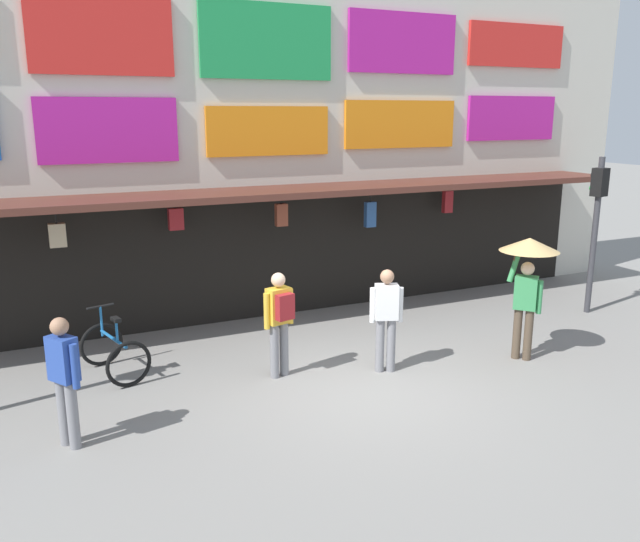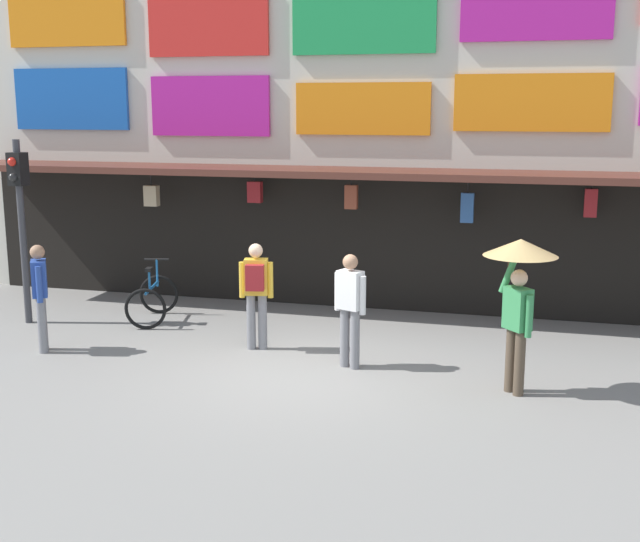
% 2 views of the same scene
% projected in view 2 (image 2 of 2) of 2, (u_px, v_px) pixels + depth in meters
% --- Properties ---
extents(ground_plane, '(80.00, 80.00, 0.00)m').
position_uv_depth(ground_plane, '(302.00, 373.00, 11.67)').
color(ground_plane, gray).
extents(shopfront, '(18.00, 2.60, 8.00)m').
position_uv_depth(shopfront, '(369.00, 94.00, 15.20)').
color(shopfront, beige).
rests_on(shopfront, ground).
extents(traffic_light_near, '(0.30, 0.34, 3.20)m').
position_uv_depth(traffic_light_near, '(20.00, 202.00, 13.94)').
color(traffic_light_near, '#38383D').
rests_on(traffic_light_near, ground).
extents(bicycle_parked, '(0.98, 1.30, 1.05)m').
position_uv_depth(bicycle_parked, '(152.00, 299.00, 14.39)').
color(bicycle_parked, black).
rests_on(bicycle_parked, ground).
extents(pedestrian_with_umbrella, '(0.96, 0.96, 2.08)m').
position_uv_depth(pedestrian_with_umbrella, '(519.00, 272.00, 10.51)').
color(pedestrian_with_umbrella, brown).
rests_on(pedestrian_with_umbrella, ground).
extents(pedestrian_in_yellow, '(0.38, 0.46, 1.68)m').
position_uv_depth(pedestrian_in_yellow, '(40.00, 292.00, 12.51)').
color(pedestrian_in_yellow, gray).
rests_on(pedestrian_in_yellow, ground).
extents(pedestrian_in_black, '(0.52, 0.41, 1.68)m').
position_uv_depth(pedestrian_in_black, '(256.00, 288.00, 12.60)').
color(pedestrian_in_black, gray).
rests_on(pedestrian_in_black, ground).
extents(pedestrian_in_green, '(0.50, 0.34, 1.68)m').
position_uv_depth(pedestrian_in_green, '(350.00, 304.00, 11.73)').
color(pedestrian_in_green, gray).
rests_on(pedestrian_in_green, ground).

